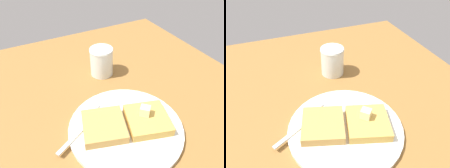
{
  "view_description": "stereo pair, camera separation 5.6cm",
  "coord_description": "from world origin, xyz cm",
  "views": [
    {
      "loc": [
        15.27,
        35.68,
        42.27
      ],
      "look_at": [
        -5.38,
        -3.47,
        7.3
      ],
      "focal_mm": 35.0,
      "sensor_mm": 36.0,
      "label": 1
    },
    {
      "loc": [
        10.13,
        37.98,
        42.27
      ],
      "look_at": [
        -5.38,
        -3.47,
        7.3
      ],
      "focal_mm": 35.0,
      "sensor_mm": 36.0,
      "label": 2
    }
  ],
  "objects": [
    {
      "name": "toast_slice_left",
      "position": [
        -7.74,
        9.34,
        4.98
      ],
      "size": [
        11.68,
        11.94,
        2.07
      ],
      "primitive_type": "cube",
      "rotation": [
        0.0,
        0.0,
        -0.29
      ],
      "color": "gold",
      "rests_on": "plate"
    },
    {
      "name": "plate",
      "position": [
        -2.93,
        7.89,
        3.44
      ],
      "size": [
        26.06,
        26.06,
        1.14
      ],
      "color": "silver",
      "rests_on": "table_surface"
    },
    {
      "name": "syrup_jar",
      "position": [
        -7.82,
        -14.83,
        6.64
      ],
      "size": [
        7.05,
        7.05,
        8.53
      ],
      "color": "#582410",
      "rests_on": "table_surface"
    },
    {
      "name": "table_surface",
      "position": [
        0.0,
        0.0,
        1.4
      ],
      "size": [
        90.41,
        90.41,
        2.8
      ],
      "primitive_type": "cube",
      "color": "olive",
      "rests_on": "ground"
    },
    {
      "name": "fork",
      "position": [
        5.19,
        3.7,
        4.12
      ],
      "size": [
        14.69,
        9.02,
        0.36
      ],
      "color": "silver",
      "rests_on": "plate"
    },
    {
      "name": "toast_slice_middle",
      "position": [
        1.88,
        6.43,
        4.98
      ],
      "size": [
        11.68,
        11.94,
        2.07
      ],
      "primitive_type": "cube",
      "rotation": [
        0.0,
        0.0,
        -0.29
      ],
      "color": "tan",
      "rests_on": "plate"
    },
    {
      "name": "butter_pat_primary",
      "position": [
        -7.56,
        8.38,
        7.11
      ],
      "size": [
        2.94,
        2.93,
        2.19
      ],
      "primitive_type": "cube",
      "rotation": [
        0.0,
        0.0,
        2.37
      ],
      "color": "#F1E9AD",
      "rests_on": "toast_slice_left"
    }
  ]
}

